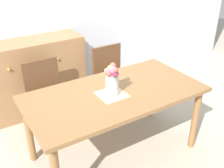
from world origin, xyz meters
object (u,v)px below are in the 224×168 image
Objects in this scene: dresser at (31,77)px; chair_left at (46,93)px; dining_table at (115,100)px; flower_vase at (112,80)px; chair_right at (111,75)px.

chair_left is at bearing -88.63° from dresser.
dresser is (-0.46, 1.33, -0.19)m from dining_table.
chair_left is 1.02m from flower_vase.
dresser is at bearing -88.63° from chair_left.
dresser is at bearing 106.35° from flower_vase.
flower_vase is at bearing 58.62° from chair_right.
dining_table is at bearing 33.28° from flower_vase.
chair_left is (-0.45, 0.80, -0.17)m from dining_table.
chair_right is at bearing -30.25° from dresser.
dining_table is 1.42m from dresser.
flower_vase is (-0.06, -0.04, 0.25)m from dining_table.
dresser is at bearing -30.25° from chair_right.
chair_left is 0.90m from chair_right.
flower_vase is (0.40, -1.37, 0.44)m from dresser.
chair_right is 2.80× the size of flower_vase.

